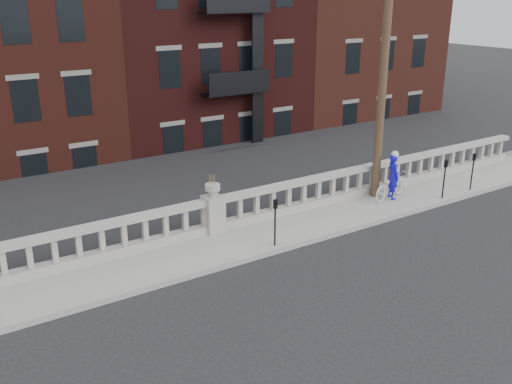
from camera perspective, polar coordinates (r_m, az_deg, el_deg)
ground at (r=14.06m, az=3.77°, el=-9.85°), size 120.00×120.00×0.00m
sidewalk at (r=16.25m, az=-2.60°, el=-5.29°), size 32.00×2.20×0.15m
balustrade at (r=16.78m, az=-4.29°, el=-2.39°), size 28.00×0.34×1.03m
planter_pedestal at (r=16.71m, az=-4.31°, el=-1.78°), size 0.55×0.55×1.76m
lower_level at (r=34.00m, az=-19.73°, el=11.19°), size 80.00×44.00×20.80m
utility_pole at (r=19.16m, az=12.81°, el=14.11°), size 1.60×0.28×10.00m
parking_meter_b at (r=15.70m, az=1.92°, el=-2.53°), size 0.10×0.09×1.36m
parking_meter_c at (r=20.35m, az=18.35°, el=1.67°), size 0.10×0.09×1.36m
parking_meter_d at (r=21.51m, az=20.87°, el=2.31°), size 0.10×0.09×1.36m
bicycle at (r=19.97m, az=13.26°, el=0.65°), size 1.83×0.99×0.91m
cyclist at (r=19.88m, az=13.55°, el=1.53°), size 0.55×0.67×1.57m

